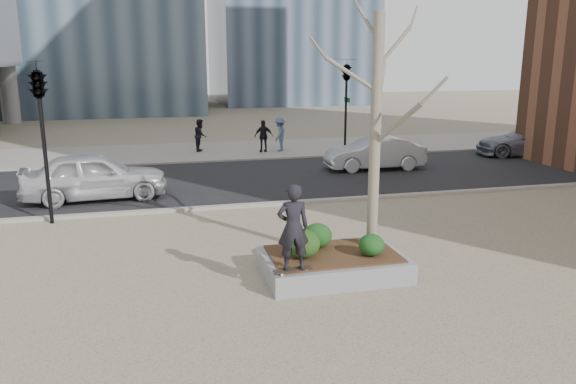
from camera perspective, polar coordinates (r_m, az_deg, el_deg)
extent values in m
plane|color=gray|center=(12.06, 0.01, -8.79)|extent=(120.00, 120.00, 0.00)
cube|color=black|center=(21.49, -6.49, 1.17)|extent=(60.00, 8.00, 0.02)
cube|color=gray|center=(28.33, -8.41, 4.12)|extent=(60.00, 6.00, 0.02)
cube|color=gray|center=(12.25, 4.59, -7.36)|extent=(3.00, 2.00, 0.45)
cube|color=#382314|center=(12.16, 4.61, -6.28)|extent=(2.70, 1.70, 0.04)
ellipsoid|color=#153711|center=(11.76, 1.55, -5.28)|extent=(0.71, 0.71, 0.61)
ellipsoid|color=#113512|center=(12.39, 3.01, -4.44)|extent=(0.64, 0.64, 0.54)
ellipsoid|color=#123915|center=(12.03, 8.48, -5.34)|extent=(0.55, 0.55, 0.47)
imported|color=black|center=(10.85, 0.51, -3.61)|extent=(0.65, 0.44, 1.72)
imported|color=silver|center=(19.39, -19.05, 1.56)|extent=(4.73, 2.21, 1.57)
imported|color=#A7ABAF|center=(23.62, 8.80, 3.92)|extent=(4.16, 1.62, 1.35)
imported|color=slate|center=(28.97, 23.23, 4.77)|extent=(5.09, 3.12, 1.38)
imported|color=black|center=(28.26, -8.88, 5.73)|extent=(0.75, 0.88, 1.58)
imported|color=#435978|center=(27.93, -0.83, 5.88)|extent=(1.07, 1.24, 1.67)
imported|color=black|center=(27.65, -2.49, 5.69)|extent=(0.93, 0.41, 1.57)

